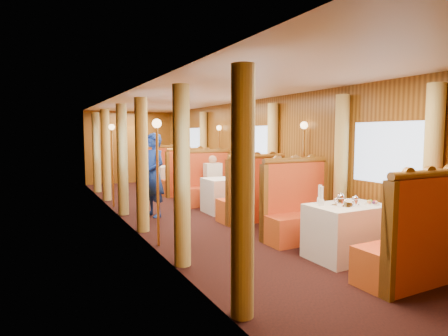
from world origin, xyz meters
TOP-DOWN VIEW (x-y plane):
  - floor at (0.00, 0.00)m, footprint 3.00×12.00m
  - ceiling at (0.00, 0.00)m, footprint 3.00×12.00m
  - wall_far at (0.00, 6.00)m, footprint 3.00×0.01m
  - wall_left at (-1.50, 0.00)m, footprint 0.01×12.00m
  - wall_right at (1.50, 0.00)m, footprint 0.01×12.00m
  - doorway_far at (0.00, 5.97)m, footprint 0.80×0.04m
  - table_near at (0.75, -3.50)m, footprint 1.05×0.72m
  - banquette_near_fwd at (0.75, -4.51)m, footprint 1.30×0.55m
  - banquette_near_aft at (0.75, -2.49)m, footprint 1.30×0.55m
  - table_mid at (0.75, 0.00)m, footprint 1.05×0.72m
  - banquette_mid_fwd at (0.75, -1.01)m, footprint 1.30×0.55m
  - banquette_mid_aft at (0.75, 1.01)m, footprint 1.30×0.55m
  - table_far at (0.75, 3.50)m, footprint 1.05×0.72m
  - banquette_far_fwd at (0.75, 2.49)m, footprint 1.30×0.55m
  - banquette_far_aft at (0.75, 4.51)m, footprint 1.30×0.55m
  - tea_tray at (0.69, -3.52)m, footprint 0.40×0.35m
  - teapot_left at (0.55, -3.56)m, footprint 0.20×0.18m
  - teapot_right at (0.75, -3.63)m, footprint 0.16×0.14m
  - teapot_back at (0.66, -3.45)m, footprint 0.16×0.13m
  - fruit_plate at (1.08, -3.64)m, footprint 0.20×0.20m
  - cup_inboard at (0.38, -3.38)m, footprint 0.08×0.08m
  - cup_outboard at (0.47, -3.25)m, footprint 0.08×0.08m
  - rose_vase_mid at (0.78, -0.00)m, footprint 0.06×0.06m
  - rose_vase_far at (0.74, 3.50)m, footprint 0.06×0.06m
  - window_left_near at (-1.49, -3.50)m, footprint 0.01×1.20m
  - curtain_left_near_a at (-1.38, -4.28)m, footprint 0.22×0.22m
  - curtain_left_near_b at (-1.38, -2.72)m, footprint 0.22×0.22m
  - window_right_near at (1.49, -3.50)m, footprint 0.01×1.20m
  - curtain_right_near_a at (1.38, -4.28)m, footprint 0.22×0.22m
  - curtain_right_near_b at (1.38, -2.72)m, footprint 0.22×0.22m
  - window_left_mid at (-1.49, 0.00)m, footprint 0.01×1.20m
  - curtain_left_mid_a at (-1.38, -0.78)m, footprint 0.22×0.22m
  - curtain_left_mid_b at (-1.38, 0.78)m, footprint 0.22×0.22m
  - window_right_mid at (1.49, 0.00)m, footprint 0.01×1.20m
  - curtain_right_mid_a at (1.38, -0.78)m, footprint 0.22×0.22m
  - curtain_right_mid_b at (1.38, 0.78)m, footprint 0.22×0.22m
  - window_left_far at (-1.49, 3.50)m, footprint 0.01×1.20m
  - curtain_left_far_a at (-1.38, 2.72)m, footprint 0.22×0.22m
  - curtain_left_far_b at (-1.38, 4.28)m, footprint 0.22×0.22m
  - window_right_far at (1.49, 3.50)m, footprint 0.01×1.20m
  - curtain_right_far_a at (1.38, 2.72)m, footprint 0.22×0.22m
  - curtain_right_far_b at (1.38, 4.28)m, footprint 0.22×0.22m
  - sconce_left_fore at (-1.40, -1.75)m, footprint 0.14×0.14m
  - sconce_right_fore at (1.40, -1.75)m, footprint 0.14×0.14m
  - sconce_left_aft at (-1.40, 1.75)m, footprint 0.14×0.14m
  - sconce_right_aft at (1.40, 1.75)m, footprint 0.14×0.14m
  - steward at (-0.86, 0.30)m, footprint 0.59×0.73m
  - passenger at (0.75, 0.76)m, footprint 0.40×0.44m

SIDE VIEW (x-z plane):
  - floor at x=0.00m, z-range -0.01..0.01m
  - table_near at x=0.75m, z-range 0.00..0.75m
  - table_mid at x=0.75m, z-range 0.00..0.75m
  - table_far at x=0.75m, z-range 0.00..0.75m
  - banquette_near_fwd at x=0.75m, z-range -0.25..1.09m
  - banquette_near_aft at x=0.75m, z-range -0.25..1.09m
  - banquette_mid_fwd at x=0.75m, z-range -0.25..1.09m
  - banquette_mid_aft at x=0.75m, z-range -0.25..1.09m
  - banquette_far_fwd at x=0.75m, z-range -0.25..1.09m
  - banquette_far_aft at x=0.75m, z-range -0.25..1.09m
  - passenger at x=0.75m, z-range 0.36..1.12m
  - tea_tray at x=0.69m, z-range 0.75..0.76m
  - fruit_plate at x=1.08m, z-range 0.74..0.80m
  - teapot_right at x=0.75m, z-range 0.75..0.86m
  - teapot_back at x=0.66m, z-range 0.75..0.87m
  - teapot_left at x=0.55m, z-range 0.75..0.89m
  - cup_inboard at x=0.38m, z-range 0.72..0.99m
  - cup_outboard at x=0.47m, z-range 0.72..0.99m
  - steward at x=-0.86m, z-range 0.00..1.74m
  - rose_vase_mid at x=0.78m, z-range 0.75..1.11m
  - rose_vase_far at x=0.74m, z-range 0.75..1.11m
  - doorway_far at x=0.00m, z-range 0.00..2.00m
  - curtain_left_near_a at x=-1.38m, z-range 0.00..2.35m
  - curtain_left_near_b at x=-1.38m, z-range 0.00..2.35m
  - curtain_right_near_a at x=1.38m, z-range 0.00..2.35m
  - curtain_right_near_b at x=1.38m, z-range 0.00..2.35m
  - curtain_left_mid_a at x=-1.38m, z-range 0.00..2.35m
  - curtain_left_mid_b at x=-1.38m, z-range 0.00..2.35m
  - curtain_right_mid_a at x=1.38m, z-range 0.00..2.35m
  - curtain_right_mid_b at x=1.38m, z-range 0.00..2.35m
  - curtain_left_far_a at x=-1.38m, z-range 0.00..2.35m
  - curtain_left_far_b at x=-1.38m, z-range 0.00..2.35m
  - curtain_right_far_a at x=1.38m, z-range 0.00..2.35m
  - curtain_right_far_b at x=1.38m, z-range 0.00..2.35m
  - wall_far at x=0.00m, z-range 0.00..2.50m
  - wall_left at x=-1.50m, z-range 0.00..2.50m
  - wall_right at x=1.50m, z-range 0.00..2.50m
  - sconce_left_fore at x=-1.40m, z-range 0.41..2.36m
  - sconce_right_fore at x=1.40m, z-range 0.41..2.36m
  - sconce_left_aft at x=-1.40m, z-range 0.41..2.36m
  - sconce_right_aft at x=1.40m, z-range 0.41..2.36m
  - window_left_near at x=-1.49m, z-range 1.00..1.90m
  - window_right_near at x=1.49m, z-range 1.00..1.90m
  - window_left_mid at x=-1.49m, z-range 1.00..1.90m
  - window_right_mid at x=1.49m, z-range 1.00..1.90m
  - window_left_far at x=-1.49m, z-range 1.00..1.90m
  - window_right_far at x=1.49m, z-range 1.00..1.90m
  - ceiling at x=0.00m, z-range 2.49..2.51m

